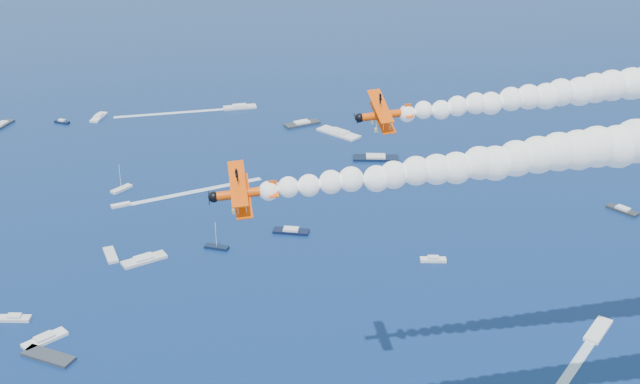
{
  "coord_description": "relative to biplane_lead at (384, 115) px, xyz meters",
  "views": [
    {
      "loc": [
        -10.79,
        -88.7,
        98.36
      ],
      "look_at": [
        -5.63,
        10.84,
        50.84
      ],
      "focal_mm": 46.0,
      "sensor_mm": 36.0,
      "label": 1
    }
  ],
  "objects": [
    {
      "name": "spectator_boats",
      "position": [
        -6.67,
        97.1,
        -57.8
      ],
      "size": [
        233.93,
        177.92,
        0.7
      ],
      "color": "silver",
      "rests_on": "ground"
    },
    {
      "name": "biplane_lead",
      "position": [
        0.0,
        0.0,
        0.0
      ],
      "size": [
        9.52,
        10.98,
        7.82
      ],
      "primitive_type": null,
      "rotation": [
        -0.19,
        0.07,
        3.24
      ],
      "color": "#FC4C05"
    },
    {
      "name": "smoke_trail_trail",
      "position": [
        15.99,
        -16.47,
        0.13
      ],
      "size": [
        72.48,
        18.21,
        12.43
      ],
      "primitive_type": null,
      "rotation": [
        0.0,
        0.0,
        3.22
      ],
      "color": "white"
    },
    {
      "name": "biplane_trail",
      "position": [
        -19.39,
        -19.41,
        -2.62
      ],
      "size": [
        9.61,
        11.09,
        8.0
      ],
      "primitive_type": null,
      "rotation": [
        -0.19,
        0.07,
        3.22
      ],
      "color": "#FF4C05"
    },
    {
      "name": "smoke_trail_lead",
      "position": [
        35.31,
        3.63,
        2.75
      ],
      "size": [
        72.6,
        20.83,
        12.43
      ],
      "primitive_type": null,
      "rotation": [
        0.0,
        0.0,
        3.24
      ],
      "color": "white"
    },
    {
      "name": "boat_wakes",
      "position": [
        -34.48,
        80.1,
        -58.12
      ],
      "size": [
        134.69,
        174.72,
        0.04
      ],
      "color": "white",
      "rests_on": "ground"
    }
  ]
}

